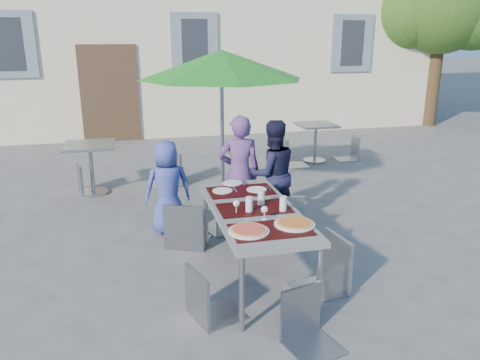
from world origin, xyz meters
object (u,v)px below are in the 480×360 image
object	(u,v)px
child_0	(168,188)
chair_5	(309,286)
pizza_near_left	(249,230)
chair_2	(284,189)
child_1	(239,173)
cafe_table_1	(316,136)
pizza_near_right	(294,223)
patio_umbrella	(222,66)
bg_chair_l_1	(290,134)
chair_0	(185,197)
chair_3	(207,263)
bg_chair_l_0	(85,160)
bg_chair_r_1	(352,134)
chair_1	(227,193)
cafe_table_0	(91,159)
child_2	(272,174)
bg_chair_r_0	(172,147)
chair_4	(330,232)
dining_table	(254,214)

from	to	relation	value
child_0	chair_5	world-z (taller)	child_0
pizza_near_left	chair_2	bearing A→B (deg)	60.49
child_1	cafe_table_1	distance (m)	3.62
pizza_near_right	patio_umbrella	world-z (taller)	patio_umbrella
bg_chair_l_1	cafe_table_1	bearing A→B (deg)	17.18
chair_0	chair_5	size ratio (longest dim) A/B	1.20
chair_0	chair_3	size ratio (longest dim) A/B	1.14
bg_chair_l_0	bg_chair_r_1	world-z (taller)	bg_chair_l_0
chair_3	chair_1	bearing A→B (deg)	72.60
chair_5	cafe_table_0	bearing A→B (deg)	113.44
child_2	bg_chair_r_0	distance (m)	2.34
pizza_near_left	bg_chair_l_1	bearing A→B (deg)	66.22
chair_2	bg_chair_l_1	xyz separation A→B (m)	(1.17, 3.08, -0.00)
pizza_near_left	pizza_near_right	xyz separation A→B (m)	(0.44, 0.05, 0.00)
chair_3	cafe_table_1	xyz separation A→B (m)	(2.98, 4.79, -0.02)
child_1	bg_chair_l_0	bearing A→B (deg)	-34.88
pizza_near_right	chair_1	world-z (taller)	chair_1
chair_1	chair_4	distance (m)	1.69
chair_3	bg_chair_l_1	xyz separation A→B (m)	(2.38, 4.61, 0.08)
pizza_near_left	bg_chair_r_0	bearing A→B (deg)	93.92
child_1	bg_chair_l_1	size ratio (longest dim) A/B	1.40
child_2	chair_4	bearing A→B (deg)	86.61
dining_table	bg_chair_l_0	world-z (taller)	bg_chair_l_0
pizza_near_right	chair_2	distance (m)	1.47
pizza_near_left	bg_chair_r_1	size ratio (longest dim) A/B	0.40
dining_table	cafe_table_0	size ratio (longest dim) A/B	2.32
patio_umbrella	cafe_table_0	world-z (taller)	patio_umbrella
child_1	cafe_table_0	size ratio (longest dim) A/B	1.83
chair_0	bg_chair_l_1	size ratio (longest dim) A/B	1.00
chair_5	bg_chair_l_1	size ratio (longest dim) A/B	0.84
child_0	bg_chair_r_1	bearing A→B (deg)	-148.73
chair_1	bg_chair_l_1	distance (m)	3.36
cafe_table_0	bg_chair_r_0	xyz separation A→B (m)	(1.27, 0.21, 0.06)
bg_chair_l_0	chair_4	bearing A→B (deg)	-55.74
chair_1	chair_4	size ratio (longest dim) A/B	0.89
dining_table	bg_chair_r_0	world-z (taller)	bg_chair_r_0
chair_1	chair_2	size ratio (longest dim) A/B	0.87
pizza_near_right	chair_5	world-z (taller)	chair_5
chair_4	cafe_table_1	world-z (taller)	chair_4
chair_5	cafe_table_1	xyz separation A→B (m)	(2.26, 5.31, 0.01)
child_2	cafe_table_1	xyz separation A→B (m)	(1.79, 2.87, -0.17)
pizza_near_left	bg_chair_l_0	bearing A→B (deg)	113.23
pizza_near_left	chair_0	distance (m)	1.50
pizza_near_left	chair_2	size ratio (longest dim) A/B	0.35
bg_chair_r_1	patio_umbrella	bearing A→B (deg)	-149.06
bg_chair_l_0	cafe_table_1	distance (m)	4.32
child_2	patio_umbrella	size ratio (longest dim) A/B	0.59
dining_table	child_0	size ratio (longest dim) A/B	1.57
child_0	chair_1	bearing A→B (deg)	159.38
cafe_table_1	bg_chair_r_1	distance (m)	0.77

